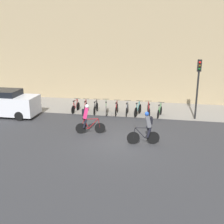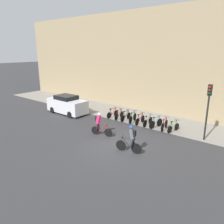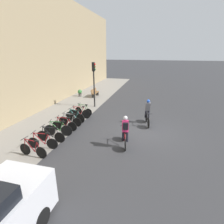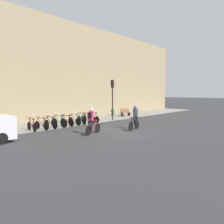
# 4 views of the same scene
# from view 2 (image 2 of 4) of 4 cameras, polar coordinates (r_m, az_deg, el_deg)

# --- Properties ---
(ground) EXTENTS (200.00, 200.00, 0.00)m
(ground) POSITION_cam_2_polar(r_m,az_deg,el_deg) (14.64, 0.74, -9.10)
(ground) COLOR #333335
(kerb_strip) EXTENTS (44.00, 4.50, 0.01)m
(kerb_strip) POSITION_cam_2_polar(r_m,az_deg,el_deg) (20.02, 12.76, -2.48)
(kerb_strip) COLOR gray
(kerb_strip) RESTS_ON ground
(building_facade) EXTENTS (44.00, 0.60, 10.05)m
(building_facade) POSITION_cam_2_polar(r_m,az_deg,el_deg) (21.40, 16.71, 12.16)
(building_facade) COLOR #9E8966
(building_facade) RESTS_ON ground
(cyclist_pink) EXTENTS (1.68, 0.61, 1.75)m
(cyclist_pink) POSITION_cam_2_polar(r_m,az_deg,el_deg) (16.26, -3.35, -2.93)
(cyclist_pink) COLOR black
(cyclist_pink) RESTS_ON ground
(cyclist_grey) EXTENTS (1.70, 0.56, 1.78)m
(cyclist_grey) POSITION_cam_2_polar(r_m,az_deg,el_deg) (13.56, 5.04, -6.91)
(cyclist_grey) COLOR black
(cyclist_grey) RESTS_ON ground
(parked_bike_0) EXTENTS (0.46, 1.57, 0.94)m
(parked_bike_0) POSITION_cam_2_polar(r_m,az_deg,el_deg) (20.67, 0.16, -0.40)
(parked_bike_0) COLOR black
(parked_bike_0) RESTS_ON ground
(parked_bike_1) EXTENTS (0.46, 1.62, 0.94)m
(parked_bike_1) POSITION_cam_2_polar(r_m,az_deg,el_deg) (20.22, 1.84, -0.78)
(parked_bike_1) COLOR black
(parked_bike_1) RESTS_ON ground
(parked_bike_2) EXTENTS (0.46, 1.68, 0.95)m
(parked_bike_2) POSITION_cam_2_polar(r_m,az_deg,el_deg) (19.79, 3.59, -1.15)
(parked_bike_2) COLOR black
(parked_bike_2) RESTS_ON ground
(parked_bike_3) EXTENTS (0.51, 1.69, 0.98)m
(parked_bike_3) POSITION_cam_2_polar(r_m,az_deg,el_deg) (19.38, 5.43, -1.50)
(parked_bike_3) COLOR black
(parked_bike_3) RESTS_ON ground
(parked_bike_4) EXTENTS (0.46, 1.67, 0.95)m
(parked_bike_4) POSITION_cam_2_polar(r_m,az_deg,el_deg) (19.00, 7.33, -1.98)
(parked_bike_4) COLOR black
(parked_bike_4) RESTS_ON ground
(parked_bike_5) EXTENTS (0.46, 1.64, 0.96)m
(parked_bike_5) POSITION_cam_2_polar(r_m,az_deg,el_deg) (18.64, 9.32, -2.42)
(parked_bike_5) COLOR black
(parked_bike_5) RESTS_ON ground
(parked_bike_6) EXTENTS (0.49, 1.62, 0.98)m
(parked_bike_6) POSITION_cam_2_polar(r_m,az_deg,el_deg) (18.30, 11.38, -2.83)
(parked_bike_6) COLOR black
(parked_bike_6) RESTS_ON ground
(parked_bike_7) EXTENTS (0.46, 1.71, 0.98)m
(parked_bike_7) POSITION_cam_2_polar(r_m,az_deg,el_deg) (17.98, 13.52, -3.29)
(parked_bike_7) COLOR black
(parked_bike_7) RESTS_ON ground
(parked_bike_8) EXTENTS (0.46, 1.54, 0.93)m
(parked_bike_8) POSITION_cam_2_polar(r_m,az_deg,el_deg) (17.71, 15.72, -3.86)
(parked_bike_8) COLOR black
(parked_bike_8) RESTS_ON ground
(traffic_light_pole) EXTENTS (0.26, 0.30, 3.98)m
(traffic_light_pole) POSITION_cam_2_polar(r_m,az_deg,el_deg) (16.26, 23.87, 2.27)
(traffic_light_pole) COLOR black
(traffic_light_pole) RESTS_ON ground
(parked_car) EXTENTS (4.30, 1.84, 1.85)m
(parked_car) POSITION_cam_2_polar(r_m,az_deg,el_deg) (22.30, -11.64, 1.87)
(parked_car) COLOR silver
(parked_car) RESTS_ON ground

